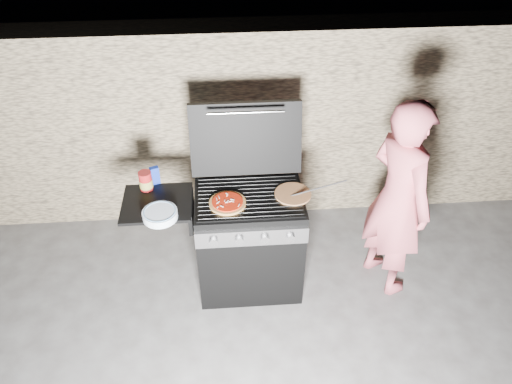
{
  "coord_description": "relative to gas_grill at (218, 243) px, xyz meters",
  "views": [
    {
      "loc": [
        -0.16,
        -2.82,
        3.19
      ],
      "look_at": [
        0.05,
        0.0,
        0.95
      ],
      "focal_mm": 35.0,
      "sensor_mm": 36.0,
      "label": 1
    }
  ],
  "objects": [
    {
      "name": "blue_carton",
      "position": [
        -0.44,
        0.23,
        0.52
      ],
      "size": [
        0.08,
        0.06,
        0.14
      ],
      "primitive_type": "cube",
      "rotation": [
        0.0,
        0.0,
        0.31
      ],
      "color": "navy",
      "rests_on": "gas_grill"
    },
    {
      "name": "plate_stack",
      "position": [
        -0.38,
        -0.18,
        0.48
      ],
      "size": [
        0.29,
        0.29,
        0.06
      ],
      "primitive_type": "cylinder",
      "rotation": [
        0.0,
        0.0,
        -0.22
      ],
      "color": "white",
      "rests_on": "gas_grill"
    },
    {
      "name": "person",
      "position": [
        1.36,
        -0.03,
        0.38
      ],
      "size": [
        0.6,
        0.72,
        1.67
      ],
      "primitive_type": "imported",
      "rotation": [
        0.0,
        0.0,
        1.96
      ],
      "color": "#CC5965",
      "rests_on": "ground"
    },
    {
      "name": "pizza_topped",
      "position": [
        0.09,
        -0.07,
        0.47
      ],
      "size": [
        0.28,
        0.28,
        0.03
      ],
      "primitive_type": null,
      "rotation": [
        0.0,
        0.0,
        0.07
      ],
      "color": "#AD753A",
      "rests_on": "gas_grill"
    },
    {
      "name": "tongs",
      "position": [
        0.75,
        0.0,
        0.5
      ],
      "size": [
        0.44,
        0.07,
        0.09
      ],
      "primitive_type": "cylinder",
      "rotation": [
        0.0,
        1.4,
        0.14
      ],
      "color": "#262525",
      "rests_on": "gas_grill"
    },
    {
      "name": "stone_wall",
      "position": [
        0.25,
        1.05,
        0.44
      ],
      "size": [
        8.0,
        0.35,
        1.8
      ],
      "primitive_type": "cube",
      "color": "tan",
      "rests_on": "ground"
    },
    {
      "name": "gas_grill",
      "position": [
        0.0,
        0.0,
        0.0
      ],
      "size": [
        1.34,
        0.79,
        0.91
      ],
      "primitive_type": null,
      "color": "black",
      "rests_on": "ground"
    },
    {
      "name": "pizza_plain",
      "position": [
        0.57,
        -0.0,
        0.46
      ],
      "size": [
        0.35,
        0.35,
        0.01
      ],
      "primitive_type": "cylinder",
      "rotation": [
        0.0,
        0.0,
        0.36
      ],
      "color": "#E79D59",
      "rests_on": "gas_grill"
    },
    {
      "name": "ground",
      "position": [
        0.25,
        0.0,
        -0.46
      ],
      "size": [
        50.0,
        50.0,
        0.0
      ],
      "primitive_type": "plane",
      "color": "#3E3B38"
    },
    {
      "name": "sauce_jar",
      "position": [
        -0.5,
        0.16,
        0.52
      ],
      "size": [
        0.11,
        0.11,
        0.15
      ],
      "primitive_type": "cylinder",
      "rotation": [
        0.0,
        0.0,
        0.19
      ],
      "color": "maroon",
      "rests_on": "gas_grill"
    }
  ]
}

